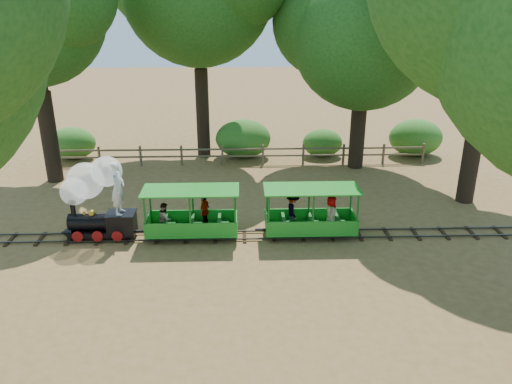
{
  "coord_description": "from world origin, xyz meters",
  "views": [
    {
      "loc": [
        -0.11,
        -15.54,
        7.76
      ],
      "look_at": [
        0.41,
        0.5,
        1.47
      ],
      "focal_mm": 35.0,
      "sensor_mm": 36.0,
      "label": 1
    }
  ],
  "objects_px": {
    "locomotive": "(94,193)",
    "carriage_front": "(190,218)",
    "carriage_rear": "(310,216)",
    "fence": "(243,153)"
  },
  "relations": [
    {
      "from": "locomotive",
      "to": "carriage_front",
      "type": "bearing_deg",
      "value": -1.55
    },
    {
      "from": "carriage_front",
      "to": "carriage_rear",
      "type": "xyz_separation_m",
      "value": [
        4.08,
        0.01,
        0.04
      ]
    },
    {
      "from": "carriage_front",
      "to": "fence",
      "type": "height_order",
      "value": "carriage_front"
    },
    {
      "from": "locomotive",
      "to": "carriage_front",
      "type": "distance_m",
      "value": 3.28
    },
    {
      "from": "locomotive",
      "to": "carriage_front",
      "type": "xyz_separation_m",
      "value": [
        3.14,
        -0.08,
        -0.95
      ]
    },
    {
      "from": "fence",
      "to": "carriage_rear",
      "type": "bearing_deg",
      "value": -74.4
    },
    {
      "from": "carriage_front",
      "to": "carriage_rear",
      "type": "distance_m",
      "value": 4.08
    },
    {
      "from": "carriage_rear",
      "to": "fence",
      "type": "relative_size",
      "value": 0.18
    },
    {
      "from": "locomotive",
      "to": "carriage_front",
      "type": "relative_size",
      "value": 0.92
    },
    {
      "from": "fence",
      "to": "locomotive",
      "type": "bearing_deg",
      "value": -122.16
    }
  ]
}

